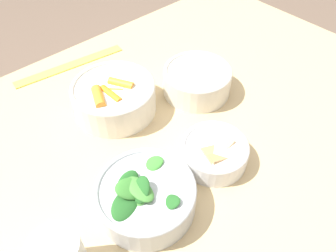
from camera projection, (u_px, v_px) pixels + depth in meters
dining_table at (183, 156)px, 0.80m from camera, size 1.15×0.83×0.76m
bowl_carrots at (114, 96)px, 0.71m from camera, size 0.18×0.18×0.08m
bowl_greens at (145, 195)px, 0.55m from camera, size 0.17×0.17×0.08m
bowl_beans_hotdog at (197, 81)px, 0.76m from camera, size 0.16×0.16×0.06m
bowl_cookies at (214, 152)px, 0.62m from camera, size 0.13×0.13×0.05m
ruler at (70, 65)px, 0.85m from camera, size 0.29×0.07×0.00m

